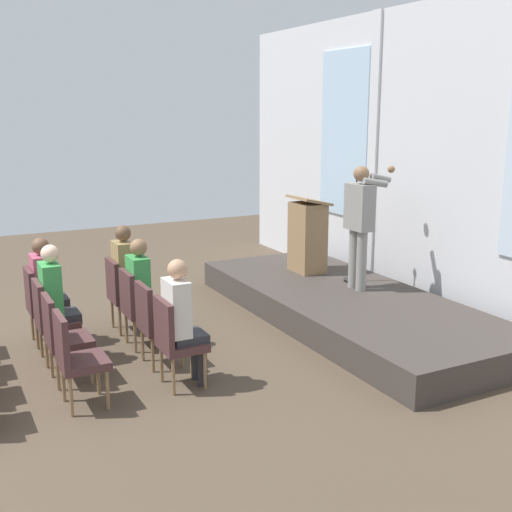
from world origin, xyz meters
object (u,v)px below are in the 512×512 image
audience_r0_c1 (143,287)px  audience_r0_c3 (182,317)px  speaker (360,218)px  audience_r0_c0 (127,273)px  chair_r1_c2 (61,334)px  chair_r0_c1 (137,304)px  chair_r0_c2 (154,319)px  chair_r1_c0 (40,301)px  chair_r1_c3 (75,354)px  mic_stand (354,258)px  chair_r0_c3 (175,337)px  chair_r1_c1 (50,316)px  audience_r1_c0 (46,285)px  audience_r1_c1 (56,297)px  lectern (308,236)px  chair_r0_c0 (122,291)px

audience_r0_c1 → audience_r0_c3: bearing=-0.1°
speaker → audience_r0_c0: (-0.82, -3.00, -0.59)m
chair_r1_c2 → audience_r0_c0: bearing=140.0°
chair_r0_c1 → chair_r0_c2: (0.64, 0.00, 0.00)m
audience_r0_c3 → chair_r1_c0: (-1.93, -1.08, -0.21)m
chair_r1_c2 → chair_r1_c3: bearing=0.0°
mic_stand → chair_r1_c2: mic_stand is taller
chair_r0_c3 → chair_r1_c0: (-1.93, -1.00, 0.00)m
speaker → audience_r0_c1: speaker is taller
audience_r0_c3 → chair_r1_c3: (0.00, -1.08, -0.21)m
speaker → chair_r1_c0: (-0.82, -4.07, -0.82)m
speaker → chair_r1_c1: size_ratio=1.79×
chair_r0_c3 → chair_r1_c0: same height
audience_r0_c1 → chair_r1_c0: audience_r0_c1 is taller
speaker → audience_r0_c0: size_ratio=1.23×
speaker → chair_r0_c2: (0.46, -3.07, -0.82)m
audience_r1_c0 → audience_r1_c1: audience_r1_c1 is taller
audience_r0_c1 → chair_r0_c3: bearing=-3.6°
chair_r1_c0 → chair_r1_c2: same height
audience_r0_c0 → audience_r1_c1: (0.64, -1.00, -0.01)m
chair_r1_c0 → chair_r1_c2: size_ratio=1.00×
lectern → chair_r0_c1: size_ratio=1.23×
audience_r0_c1 → chair_r1_c2: size_ratio=1.40×
audience_r0_c3 → audience_r1_c0: 2.17m
chair_r0_c1 → chair_r1_c1: size_ratio=1.00×
mic_stand → lectern: bearing=-159.9°
chair_r0_c1 → audience_r1_c0: bearing=-125.0°
mic_stand → chair_r1_c1: 4.26m
lectern → audience_r0_c1: size_ratio=0.88×
speaker → audience_r0_c3: size_ratio=1.26×
chair_r0_c0 → chair_r0_c1: 0.64m
audience_r0_c1 → chair_r0_c2: size_ratio=1.40×
audience_r0_c0 → audience_r0_c1: (0.64, 0.00, -0.03)m
chair_r1_c1 → audience_r0_c3: bearing=40.0°
chair_r1_c1 → chair_r0_c0: bearing=122.8°
chair_r0_c2 → chair_r1_c0: size_ratio=1.00×
audience_r1_c0 → chair_r1_c2: bearing=-3.6°
mic_stand → chair_r1_c2: 4.33m
chair_r0_c1 → chair_r0_c3: same height
audience_r0_c0 → chair_r1_c1: size_ratio=1.46×
chair_r0_c1 → chair_r0_c0: bearing=180.0°
chair_r0_c3 → chair_r1_c3: same height
chair_r0_c0 → audience_r0_c1: bearing=7.2°
chair_r0_c0 → audience_r1_c0: size_ratio=0.72×
speaker → chair_r0_c1: (-0.18, -3.07, -0.82)m
chair_r1_c0 → audience_r1_c1: size_ratio=0.70×
mic_stand → audience_r1_c0: mic_stand is taller
chair_r0_c1 → audience_r0_c3: audience_r0_c3 is taller
chair_r1_c2 → audience_r1_c1: bearing=172.9°
mic_stand → audience_r1_c1: (0.17, -4.17, 0.04)m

